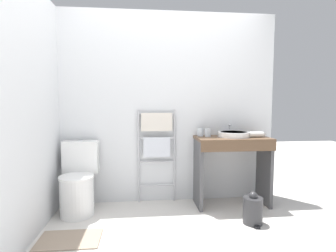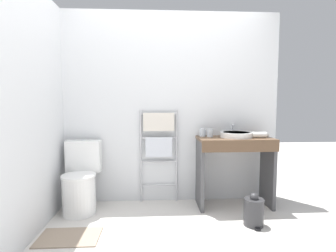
# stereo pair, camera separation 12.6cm
# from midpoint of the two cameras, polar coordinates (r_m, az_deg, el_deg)

# --- Properties ---
(wall_back) EXTENTS (2.81, 0.12, 2.38)m
(wall_back) POSITION_cam_midpoint_polar(r_m,az_deg,el_deg) (3.36, 0.91, 3.96)
(wall_back) COLOR silver
(wall_back) RESTS_ON ground_plane
(wall_side) EXTENTS (0.12, 1.82, 2.38)m
(wall_side) POSITION_cam_midpoint_polar(r_m,az_deg,el_deg) (2.90, -25.66, 3.31)
(wall_side) COLOR silver
(wall_side) RESTS_ON ground_plane
(toilet) EXTENTS (0.40, 0.51, 0.82)m
(toilet) POSITION_cam_midpoint_polar(r_m,az_deg,el_deg) (3.22, -17.44, -11.72)
(toilet) COLOR white
(toilet) RESTS_ON ground_plane
(towel_radiator) EXTENTS (0.47, 0.06, 1.17)m
(towel_radiator) POSITION_cam_midpoint_polar(r_m,az_deg,el_deg) (3.27, -0.91, -2.91)
(towel_radiator) COLOR silver
(towel_radiator) RESTS_ON ground_plane
(vanity_counter) EXTENTS (0.88, 0.46, 0.84)m
(vanity_counter) POSITION_cam_midpoint_polar(r_m,az_deg,el_deg) (3.28, 15.39, -7.26)
(vanity_counter) COLOR brown
(vanity_counter) RESTS_ON ground_plane
(sink_basin) EXTENTS (0.38, 0.38, 0.06)m
(sink_basin) POSITION_cam_midpoint_polar(r_m,az_deg,el_deg) (3.27, 15.70, -1.81)
(sink_basin) COLOR white
(sink_basin) RESTS_ON vanity_counter
(faucet) EXTENTS (0.02, 0.10, 0.15)m
(faucet) POSITION_cam_midpoint_polar(r_m,az_deg,el_deg) (3.42, 14.83, -0.44)
(faucet) COLOR silver
(faucet) RESTS_ON vanity_counter
(cup_near_wall) EXTENTS (0.08, 0.08, 0.10)m
(cup_near_wall) POSITION_cam_midpoint_polar(r_m,az_deg,el_deg) (3.27, 8.63, -1.37)
(cup_near_wall) COLOR silver
(cup_near_wall) RESTS_ON vanity_counter
(cup_near_edge) EXTENTS (0.07, 0.07, 0.10)m
(cup_near_edge) POSITION_cam_midpoint_polar(r_m,az_deg,el_deg) (3.24, 10.23, -1.47)
(cup_near_edge) COLOR silver
(cup_near_edge) RESTS_ON vanity_counter
(hair_dryer) EXTENTS (0.23, 0.17, 0.08)m
(hair_dryer) POSITION_cam_midpoint_polar(r_m,az_deg,el_deg) (3.31, 20.33, -1.77)
(hair_dryer) COLOR white
(hair_dryer) RESTS_ON vanity_counter
(trash_bin) EXTENTS (0.20, 0.23, 0.34)m
(trash_bin) POSITION_cam_midpoint_polar(r_m,az_deg,el_deg) (2.97, 19.39, -17.12)
(trash_bin) COLOR #333335
(trash_bin) RESTS_ON ground_plane
(bath_mat) EXTENTS (0.56, 0.36, 0.01)m
(bath_mat) POSITION_cam_midpoint_polar(r_m,az_deg,el_deg) (2.78, -19.40, -21.87)
(bath_mat) COLOR gray
(bath_mat) RESTS_ON ground_plane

